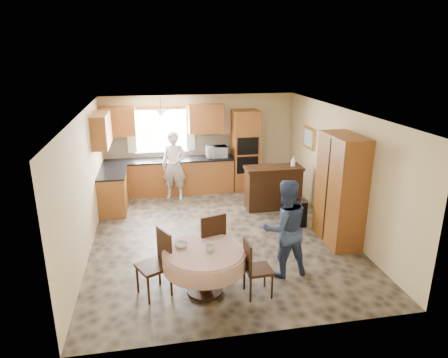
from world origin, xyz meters
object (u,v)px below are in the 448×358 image
Objects in this scene: chair_back at (211,240)px; chair_right at (254,265)px; sideboard at (273,189)px; chair_left at (158,260)px; oven_tower at (245,150)px; person_sink at (174,166)px; dining_table at (204,260)px; cupboard at (340,190)px; person_dining at (285,228)px.

chair_back is 1.17× the size of chair_right.
sideboard is 1.30× the size of chair_left.
oven_tower is 2.07× the size of chair_left.
chair_back is 0.63× the size of person_sink.
sideboard is at bearing -24.45° from chair_right.
person_sink reaches higher than chair_right.
dining_table is at bearing -110.41° from oven_tower.
chair_left is at bearing -81.06° from person_sink.
chair_right is (0.53, -0.80, -0.09)m from chair_back.
person_sink reaches higher than dining_table.
sideboard is 2.10m from cupboard.
cupboard reaches higher than person_dining.
person_dining reaches higher than sideboard.
dining_table is at bearing 71.09° from chair_right.
cupboard reaches higher than chair_right.
sideboard is at bearing -9.41° from person_sink.
chair_left is at bearing 11.93° from chair_back.
cupboard is 4.18m from person_sink.
oven_tower is 2.33× the size of chair_right.
dining_table is 0.77× the size of person_dining.
chair_left is at bearing -118.20° from oven_tower.
person_dining is (1.37, 0.31, 0.27)m from dining_table.
cupboard is 1.67× the size of dining_table.
dining_table is at bearing -71.49° from person_sink.
oven_tower reaches higher than chair_back.
oven_tower is 4.95m from chair_right.
sideboard is 0.81× the size of person_dining.
chair_left is 0.96× the size of chair_back.
chair_left is 2.08m from person_dining.
cupboard is 2.33× the size of chair_right.
dining_table is at bearing 56.30° from chair_back.
oven_tower is at bearing -14.44° from chair_right.
cupboard is 1.28× the size of person_dining.
oven_tower is 1.94m from person_sink.
sideboard reaches higher than chair_right.
chair_right is (0.72, -0.21, -0.06)m from dining_table.
person_sink is at bearing 146.82° from chair_left.
person_sink reaches higher than person_dining.
sideboard is 1.47× the size of chair_right.
oven_tower is at bearing 107.76° from cupboard.
person_sink is at bearing 135.14° from cupboard.
person_sink is at bearing 154.54° from sideboard.
person_dining is at bearing 69.27° from chair_left.
chair_back is (-1.53, -4.02, -0.47)m from oven_tower.
cupboard is at bearing -72.24° from oven_tower.
oven_tower reaches higher than person_sink.
chair_right is at bearing 107.57° from chair_back.
sideboard is at bearing -142.35° from chair_back.
chair_left is (-3.48, -1.15, -0.49)m from cupboard.
person_dining is (-0.69, -2.84, 0.35)m from sideboard.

